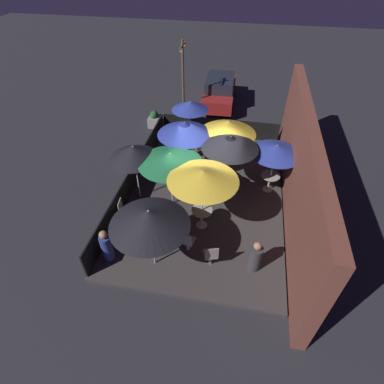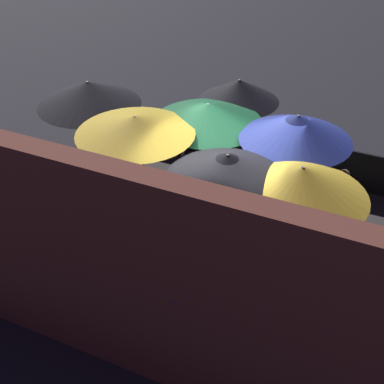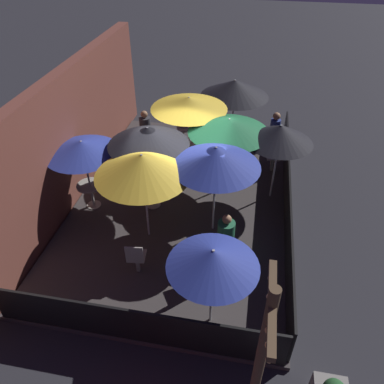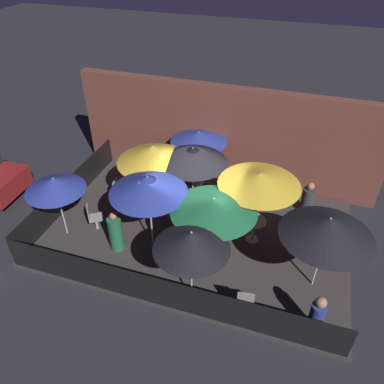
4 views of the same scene
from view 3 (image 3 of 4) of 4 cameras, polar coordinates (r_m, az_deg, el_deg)
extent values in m
plane|color=#26262B|center=(10.98, -1.47, -1.61)|extent=(60.00, 60.00, 0.00)
cube|color=#383333|center=(10.94, -1.47, -1.36)|extent=(9.10, 5.96, 0.12)
cube|color=brown|center=(10.99, -18.40, 7.71)|extent=(10.70, 0.36, 3.60)
cube|color=black|center=(10.52, 14.34, -0.88)|extent=(8.90, 0.05, 0.95)
cube|color=black|center=(7.62, -8.80, -19.46)|extent=(0.05, 5.76, 0.95)
cylinder|color=#B2B2B7|center=(10.03, -6.32, 3.51)|extent=(0.05, 0.05, 2.47)
cone|color=black|center=(9.52, -6.73, 8.47)|extent=(2.08, 2.08, 0.48)
cylinder|color=#B2B2B7|center=(11.65, -0.44, 8.81)|extent=(0.05, 0.05, 2.42)
cone|color=gold|center=(11.19, -0.47, 13.43)|extent=(2.27, 2.27, 0.36)
cylinder|color=#B2B2B7|center=(10.44, -15.59, 2.49)|extent=(0.05, 0.05, 2.10)
cone|color=#283893|center=(9.99, -16.41, 6.59)|extent=(1.94, 1.94, 0.35)
cylinder|color=#B2B2B7|center=(7.36, 3.01, -14.38)|extent=(0.05, 0.05, 2.06)
cone|color=#283893|center=(6.73, 3.24, -10.05)|extent=(1.71, 1.71, 0.41)
cylinder|color=#B2B2B7|center=(10.62, 12.59, 4.38)|extent=(0.05, 0.05, 2.31)
cone|color=black|center=(10.16, 13.28, 8.65)|extent=(1.80, 1.80, 0.50)
cylinder|color=#B2B2B7|center=(9.19, 3.43, 0.17)|extent=(0.05, 0.05, 2.49)
cone|color=#283893|center=(8.63, 3.67, 5.39)|extent=(2.12, 2.12, 0.51)
cylinder|color=#B2B2B7|center=(9.08, -7.09, -0.86)|extent=(0.05, 0.05, 2.43)
cone|color=gold|center=(8.53, -7.57, 4.13)|extent=(2.25, 2.25, 0.54)
cylinder|color=#B2B2B7|center=(10.75, 5.37, 5.57)|extent=(0.05, 0.05, 2.30)
cone|color=#1E6B3D|center=(10.28, 5.68, 10.05)|extent=(2.25, 2.25, 0.40)
cylinder|color=#B2B2B7|center=(13.18, 6.27, 11.92)|extent=(0.05, 0.05, 2.31)
cone|color=black|center=(12.83, 6.54, 15.46)|extent=(2.28, 2.28, 0.55)
cylinder|color=#9E998E|center=(10.76, -5.88, -1.89)|extent=(0.42, 0.42, 0.02)
cylinder|color=#9E998E|center=(10.55, -6.00, -0.47)|extent=(0.08, 0.08, 0.70)
cylinder|color=#9E998E|center=(10.33, -6.13, 1.13)|extent=(0.76, 0.76, 0.04)
cylinder|color=#9E998E|center=(12.27, -0.41, 3.90)|extent=(0.39, 0.39, 0.02)
cylinder|color=#9E998E|center=(12.08, -0.42, 5.31)|extent=(0.08, 0.08, 0.73)
cylinder|color=#9E998E|center=(11.88, -0.43, 6.87)|extent=(0.72, 0.72, 0.04)
cylinder|color=#9E998E|center=(11.05, -14.70, -1.91)|extent=(0.40, 0.40, 0.02)
cylinder|color=#9E998E|center=(10.85, -14.98, -0.54)|extent=(0.08, 0.08, 0.69)
cylinder|color=#9E998E|center=(10.63, -15.29, 1.00)|extent=(0.73, 0.73, 0.04)
cube|color=gray|center=(12.26, 12.08, 4.23)|extent=(0.09, 0.09, 0.48)
cube|color=gray|center=(12.13, 12.24, 5.25)|extent=(0.44, 0.44, 0.04)
cube|color=gray|center=(12.03, 13.23, 6.16)|extent=(0.40, 0.08, 0.44)
cube|color=gray|center=(8.53, 0.41, -13.16)|extent=(0.11, 0.11, 0.43)
cube|color=gray|center=(8.35, 0.42, -12.15)|extent=(0.55, 0.55, 0.04)
cube|color=gray|center=(8.06, 0.93, -11.95)|extent=(0.24, 0.35, 0.44)
cube|color=gray|center=(13.55, -1.39, 8.54)|extent=(0.10, 0.10, 0.48)
cube|color=gray|center=(13.43, -1.40, 9.50)|extent=(0.51, 0.51, 0.04)
cube|color=gray|center=(13.48, -1.52, 10.75)|extent=(0.16, 0.39, 0.44)
cube|color=gray|center=(8.89, -8.27, -10.73)|extent=(0.09, 0.09, 0.48)
cube|color=gray|center=(8.70, -8.42, -9.59)|extent=(0.44, 0.44, 0.04)
cube|color=gray|center=(8.40, -8.80, -9.37)|extent=(0.08, 0.40, 0.44)
cube|color=gray|center=(13.09, 1.62, 7.38)|extent=(0.09, 0.09, 0.47)
cube|color=gray|center=(12.96, 1.64, 8.35)|extent=(0.47, 0.47, 0.04)
cube|color=gray|center=(13.00, 1.95, 9.63)|extent=(0.11, 0.40, 0.44)
cylinder|color=navy|center=(13.55, 12.42, 8.86)|extent=(0.47, 0.47, 0.98)
sphere|color=#9E704C|center=(13.28, 12.78, 11.20)|extent=(0.26, 0.26, 0.26)
cylinder|color=#236642|center=(8.90, 5.11, -7.34)|extent=(0.53, 0.53, 1.11)
sphere|color=#9E704C|center=(8.45, 5.36, -4.16)|extent=(0.22, 0.22, 0.22)
cylinder|color=#333338|center=(13.65, -7.11, 9.50)|extent=(0.55, 0.55, 0.91)
sphere|color=#9E704C|center=(13.39, -7.30, 11.67)|extent=(0.25, 0.25, 0.25)
cube|color=brown|center=(3.80, 12.10, -16.57)|extent=(1.10, 0.08, 0.08)
sphere|color=#F4B260|center=(3.67, 11.67, -23.68)|extent=(0.07, 0.07, 0.07)
sphere|color=#F4B260|center=(3.84, 11.57, -21.88)|extent=(0.07, 0.07, 0.07)
sphere|color=#F4B260|center=(3.97, 11.54, -19.96)|extent=(0.07, 0.07, 0.07)
sphere|color=#F4B260|center=(4.08, 11.60, -17.80)|extent=(0.07, 0.07, 0.07)
sphere|color=#F4B260|center=(4.15, 11.74, -15.37)|extent=(0.07, 0.07, 0.07)
sphere|color=#F4B260|center=(4.20, 11.93, -12.72)|extent=(0.07, 0.07, 0.07)
camera|label=1|loc=(17.47, 0.87, 41.22)|focal=28.00mm
camera|label=2|loc=(10.92, -56.81, 23.02)|focal=50.00mm
camera|label=4|loc=(12.69, 50.65, 31.88)|focal=35.00mm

